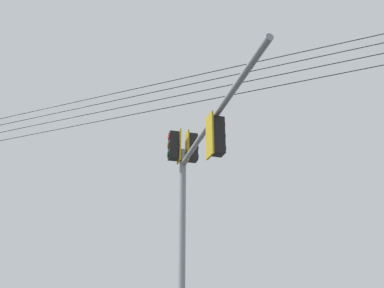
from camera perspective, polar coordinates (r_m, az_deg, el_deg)
signal_mast_assembly at (r=10.93m, az=-0.13°, el=-6.27°), size 6.37×1.81×7.49m
overhead_wire_span at (r=12.95m, az=4.73°, el=8.85°), size 13.15×28.72×1.22m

